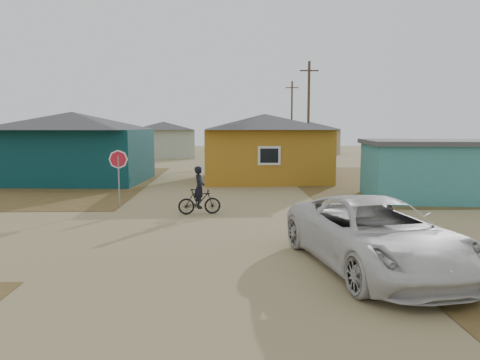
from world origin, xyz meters
name	(u,v)px	position (x,y,z in m)	size (l,w,h in m)	color
ground	(219,236)	(0.00, 0.00, 0.00)	(120.00, 120.00, 0.00)	#958456
grass_ne	(463,181)	(14.00, 13.00, 0.01)	(20.00, 18.00, 0.00)	brown
house_teal	(73,146)	(-8.50, 13.50, 2.05)	(8.93, 7.08, 4.00)	#093134
house_yellow	(264,146)	(2.50, 14.00, 2.00)	(7.72, 6.76, 3.90)	#A9701A
shed_turquoise	(439,170)	(9.50, 6.50, 1.31)	(6.71, 4.93, 2.60)	teal
house_pale_west	(164,139)	(-6.00, 34.00, 1.86)	(7.04, 6.15, 3.60)	#AAB59B
house_beige_east	(311,137)	(10.00, 40.00, 1.86)	(6.95, 6.05, 3.60)	tan
house_pale_north	(113,137)	(-14.00, 46.00, 1.75)	(6.28, 5.81, 3.40)	#AAB59B
utility_pole_near	(308,113)	(6.50, 22.00, 4.14)	(1.40, 0.20, 8.00)	#4B3A2D
utility_pole_far	(292,117)	(7.50, 38.00, 4.14)	(1.40, 0.20, 8.00)	#4B3A2D
stop_sign	(118,165)	(-4.00, 4.88, 1.69)	(0.71, 0.31, 2.29)	gray
cyclist	(199,197)	(-0.76, 3.37, 0.64)	(1.61, 0.68, 1.76)	black
vehicle	(376,234)	(3.58, -3.29, 0.79)	(2.63, 5.70, 1.58)	silver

